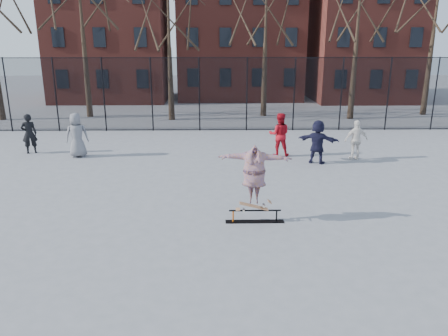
{
  "coord_description": "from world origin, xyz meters",
  "views": [
    {
      "loc": [
        -0.49,
        -10.98,
        5.0
      ],
      "look_at": [
        -0.26,
        1.5,
        1.25
      ],
      "focal_mm": 35.0,
      "sensor_mm": 36.0,
      "label": 1
    }
  ],
  "objects_px": {
    "bystander_black": "(29,134)",
    "bystander_white": "(356,140)",
    "bystander_red": "(279,135)",
    "skate_rail": "(255,217)",
    "bystander_navy": "(318,142)",
    "bystander_grey": "(77,135)",
    "skater": "(254,178)",
    "skateboard": "(254,208)"
  },
  "relations": [
    {
      "from": "skate_rail",
      "to": "bystander_white",
      "type": "height_order",
      "value": "bystander_white"
    },
    {
      "from": "skate_rail",
      "to": "bystander_red",
      "type": "distance_m",
      "value": 7.43
    },
    {
      "from": "bystander_black",
      "to": "bystander_white",
      "type": "relative_size",
      "value": 1.05
    },
    {
      "from": "bystander_navy",
      "to": "skateboard",
      "type": "bearing_deg",
      "value": 86.19
    },
    {
      "from": "bystander_black",
      "to": "bystander_red",
      "type": "bearing_deg",
      "value": 154.83
    },
    {
      "from": "skate_rail",
      "to": "skateboard",
      "type": "height_order",
      "value": "skateboard"
    },
    {
      "from": "bystander_red",
      "to": "skate_rail",
      "type": "bearing_deg",
      "value": 82.64
    },
    {
      "from": "bystander_black",
      "to": "bystander_white",
      "type": "height_order",
      "value": "bystander_black"
    },
    {
      "from": "skateboard",
      "to": "skater",
      "type": "distance_m",
      "value": 0.87
    },
    {
      "from": "bystander_grey",
      "to": "bystander_red",
      "type": "xyz_separation_m",
      "value": [
        8.76,
        0.06,
        -0.02
      ]
    },
    {
      "from": "skater",
      "to": "bystander_black",
      "type": "xyz_separation_m",
      "value": [
        -9.37,
        7.82,
        -0.4
      ]
    },
    {
      "from": "bystander_grey",
      "to": "bystander_black",
      "type": "height_order",
      "value": "bystander_grey"
    },
    {
      "from": "bystander_grey",
      "to": "bystander_white",
      "type": "relative_size",
      "value": 1.14
    },
    {
      "from": "bystander_white",
      "to": "bystander_grey",
      "type": "bearing_deg",
      "value": -8.28
    },
    {
      "from": "skater",
      "to": "skateboard",
      "type": "bearing_deg",
      "value": 0.0
    },
    {
      "from": "bystander_grey",
      "to": "bystander_white",
      "type": "height_order",
      "value": "bystander_grey"
    },
    {
      "from": "skate_rail",
      "to": "bystander_grey",
      "type": "bearing_deg",
      "value": 134.75
    },
    {
      "from": "skater",
      "to": "bystander_grey",
      "type": "height_order",
      "value": "skater"
    },
    {
      "from": "bystander_white",
      "to": "bystander_navy",
      "type": "height_order",
      "value": "bystander_navy"
    },
    {
      "from": "bystander_red",
      "to": "skateboard",
      "type": "bearing_deg",
      "value": 82.35
    },
    {
      "from": "skater",
      "to": "bystander_red",
      "type": "height_order",
      "value": "skater"
    },
    {
      "from": "skate_rail",
      "to": "bystander_white",
      "type": "distance_m",
      "value": 8.13
    },
    {
      "from": "bystander_grey",
      "to": "bystander_black",
      "type": "distance_m",
      "value": 2.42
    },
    {
      "from": "skate_rail",
      "to": "bystander_white",
      "type": "xyz_separation_m",
      "value": [
        4.84,
        6.5,
        0.7
      ]
    },
    {
      "from": "skateboard",
      "to": "bystander_grey",
      "type": "distance_m",
      "value": 10.05
    },
    {
      "from": "skateboard",
      "to": "bystander_navy",
      "type": "relative_size",
      "value": 0.49
    },
    {
      "from": "skater",
      "to": "bystander_grey",
      "type": "relative_size",
      "value": 1.05
    },
    {
      "from": "skater",
      "to": "bystander_navy",
      "type": "relative_size",
      "value": 1.12
    },
    {
      "from": "skate_rail",
      "to": "bystander_grey",
      "type": "relative_size",
      "value": 0.86
    },
    {
      "from": "bystander_red",
      "to": "bystander_black",
      "type": "bearing_deg",
      "value": 2.53
    },
    {
      "from": "skateboard",
      "to": "bystander_red",
      "type": "bearing_deg",
      "value": 76.61
    },
    {
      "from": "bystander_red",
      "to": "bystander_white",
      "type": "bearing_deg",
      "value": 173.27
    },
    {
      "from": "bystander_navy",
      "to": "bystander_red",
      "type": "bearing_deg",
      "value": -17.79
    },
    {
      "from": "skate_rail",
      "to": "skater",
      "type": "distance_m",
      "value": 1.15
    },
    {
      "from": "bystander_grey",
      "to": "skate_rail",
      "type": "bearing_deg",
      "value": 118.97
    },
    {
      "from": "bystander_grey",
      "to": "bystander_red",
      "type": "relative_size",
      "value": 1.02
    },
    {
      "from": "skater",
      "to": "bystander_white",
      "type": "bearing_deg",
      "value": 59.37
    },
    {
      "from": "bystander_red",
      "to": "bystander_grey",
      "type": "bearing_deg",
      "value": 6.11
    },
    {
      "from": "skateboard",
      "to": "bystander_navy",
      "type": "bearing_deg",
      "value": 62.47
    },
    {
      "from": "skate_rail",
      "to": "skater",
      "type": "xyz_separation_m",
      "value": [
        -0.04,
        -0.0,
        1.15
      ]
    },
    {
      "from": "bystander_black",
      "to": "skater",
      "type": "bearing_deg",
      "value": 118.18
    },
    {
      "from": "skate_rail",
      "to": "bystander_navy",
      "type": "bearing_deg",
      "value": 62.76
    }
  ]
}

